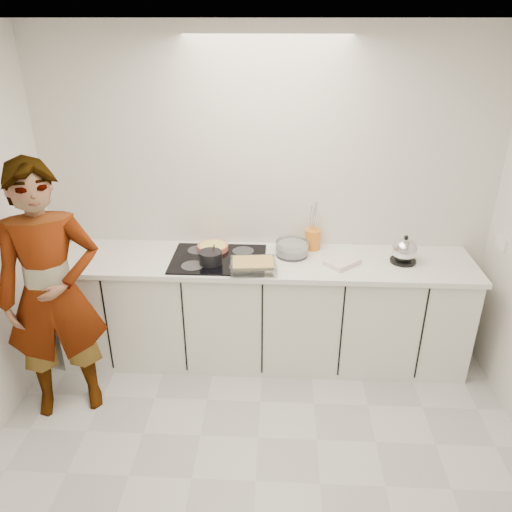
{
  "coord_description": "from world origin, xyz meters",
  "views": [
    {
      "loc": [
        0.11,
        -2.18,
        2.61
      ],
      "look_at": [
        -0.05,
        1.05,
        1.05
      ],
      "focal_mm": 35.0,
      "sensor_mm": 36.0,
      "label": 1
    }
  ],
  "objects_px": {
    "utensil_crock": "(313,239)",
    "cook": "(52,295)",
    "tart_dish": "(213,247)",
    "hob": "(219,259)",
    "kettle": "(404,251)",
    "mixing_bowl": "(292,249)",
    "saucepan": "(211,257)",
    "baking_dish": "(253,265)"
  },
  "relations": [
    {
      "from": "utensil_crock",
      "to": "cook",
      "type": "relative_size",
      "value": 0.09
    },
    {
      "from": "cook",
      "to": "tart_dish",
      "type": "bearing_deg",
      "value": 18.62
    },
    {
      "from": "utensil_crock",
      "to": "hob",
      "type": "bearing_deg",
      "value": -161.48
    },
    {
      "from": "cook",
      "to": "utensil_crock",
      "type": "bearing_deg",
      "value": 6.34
    },
    {
      "from": "kettle",
      "to": "tart_dish",
      "type": "bearing_deg",
      "value": 175.2
    },
    {
      "from": "hob",
      "to": "cook",
      "type": "relative_size",
      "value": 0.39
    },
    {
      "from": "mixing_bowl",
      "to": "cook",
      "type": "xyz_separation_m",
      "value": [
        -1.61,
        -0.73,
        -0.04
      ]
    },
    {
      "from": "saucepan",
      "to": "baking_dish",
      "type": "relative_size",
      "value": 0.56
    },
    {
      "from": "tart_dish",
      "to": "mixing_bowl",
      "type": "relative_size",
      "value": 1.15
    },
    {
      "from": "kettle",
      "to": "cook",
      "type": "distance_m",
      "value": 2.55
    },
    {
      "from": "hob",
      "to": "tart_dish",
      "type": "relative_size",
      "value": 2.23
    },
    {
      "from": "baking_dish",
      "to": "utensil_crock",
      "type": "distance_m",
      "value": 0.62
    },
    {
      "from": "utensil_crock",
      "to": "cook",
      "type": "distance_m",
      "value": 1.98
    },
    {
      "from": "mixing_bowl",
      "to": "tart_dish",
      "type": "bearing_deg",
      "value": 175.85
    },
    {
      "from": "tart_dish",
      "to": "cook",
      "type": "height_order",
      "value": "cook"
    },
    {
      "from": "kettle",
      "to": "baking_dish",
      "type": "bearing_deg",
      "value": -169.83
    },
    {
      "from": "kettle",
      "to": "saucepan",
      "type": "bearing_deg",
      "value": -175.21
    },
    {
      "from": "baking_dish",
      "to": "mixing_bowl",
      "type": "xyz_separation_m",
      "value": [
        0.29,
        0.28,
        0.01
      ]
    },
    {
      "from": "mixing_bowl",
      "to": "kettle",
      "type": "xyz_separation_m",
      "value": [
        0.85,
        -0.08,
        0.04
      ]
    },
    {
      "from": "saucepan",
      "to": "utensil_crock",
      "type": "xyz_separation_m",
      "value": [
        0.78,
        0.34,
        0.02
      ]
    },
    {
      "from": "saucepan",
      "to": "cook",
      "type": "relative_size",
      "value": 0.11
    },
    {
      "from": "mixing_bowl",
      "to": "cook",
      "type": "distance_m",
      "value": 1.77
    },
    {
      "from": "hob",
      "to": "utensil_crock",
      "type": "distance_m",
      "value": 0.78
    },
    {
      "from": "utensil_crock",
      "to": "saucepan",
      "type": "bearing_deg",
      "value": -156.63
    },
    {
      "from": "baking_dish",
      "to": "cook",
      "type": "relative_size",
      "value": 0.19
    },
    {
      "from": "tart_dish",
      "to": "baking_dish",
      "type": "bearing_deg",
      "value": -43.96
    },
    {
      "from": "utensil_crock",
      "to": "tart_dish",
      "type": "bearing_deg",
      "value": -173.5
    },
    {
      "from": "tart_dish",
      "to": "utensil_crock",
      "type": "height_order",
      "value": "utensil_crock"
    },
    {
      "from": "kettle",
      "to": "utensil_crock",
      "type": "xyz_separation_m",
      "value": [
        -0.68,
        0.21,
        -0.01
      ]
    },
    {
      "from": "baking_dish",
      "to": "utensil_crock",
      "type": "xyz_separation_m",
      "value": [
        0.46,
        0.42,
        0.03
      ]
    },
    {
      "from": "saucepan",
      "to": "kettle",
      "type": "distance_m",
      "value": 1.47
    },
    {
      "from": "mixing_bowl",
      "to": "utensil_crock",
      "type": "distance_m",
      "value": 0.22
    },
    {
      "from": "saucepan",
      "to": "tart_dish",
      "type": "bearing_deg",
      "value": 93.63
    },
    {
      "from": "saucepan",
      "to": "mixing_bowl",
      "type": "relative_size",
      "value": 0.71
    },
    {
      "from": "saucepan",
      "to": "kettle",
      "type": "relative_size",
      "value": 0.9
    },
    {
      "from": "tart_dish",
      "to": "baking_dish",
      "type": "xyz_separation_m",
      "value": [
        0.34,
        -0.33,
        0.01
      ]
    },
    {
      "from": "tart_dish",
      "to": "cook",
      "type": "bearing_deg",
      "value": -141.83
    },
    {
      "from": "hob",
      "to": "kettle",
      "type": "bearing_deg",
      "value": 1.25
    },
    {
      "from": "cook",
      "to": "hob",
      "type": "bearing_deg",
      "value": 11.02
    },
    {
      "from": "baking_dish",
      "to": "utensil_crock",
      "type": "bearing_deg",
      "value": 42.56
    },
    {
      "from": "tart_dish",
      "to": "kettle",
      "type": "distance_m",
      "value": 1.48
    },
    {
      "from": "tart_dish",
      "to": "cook",
      "type": "distance_m",
      "value": 1.25
    }
  ]
}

